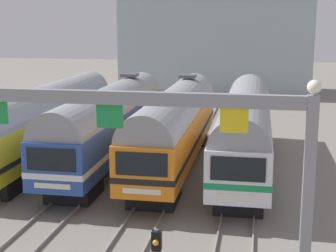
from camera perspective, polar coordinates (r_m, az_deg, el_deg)
ground_plane at (r=31.60m, az=-2.82°, el=-4.32°), size 160.00×160.00×0.00m
track_bed at (r=47.86m, az=1.76°, el=1.35°), size 13.79×70.00×0.15m
commuter_train_yellow at (r=32.88m, az=-13.36°, el=0.82°), size 2.88×18.06×4.77m
commuter_train_blue at (r=31.48m, az=-6.51°, el=0.59°), size 2.88×18.06×5.05m
commuter_train_orange at (r=30.57m, az=0.87°, el=0.33°), size 2.88×18.06×5.05m
commuter_train_white at (r=30.18m, az=8.56°, el=0.05°), size 2.88×18.06×4.77m
catenary_gantry at (r=17.86m, az=-12.77°, el=-0.33°), size 17.53×0.44×6.97m
maintenance_building at (r=63.43m, az=5.41°, el=8.80°), size 22.17×10.00×10.96m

